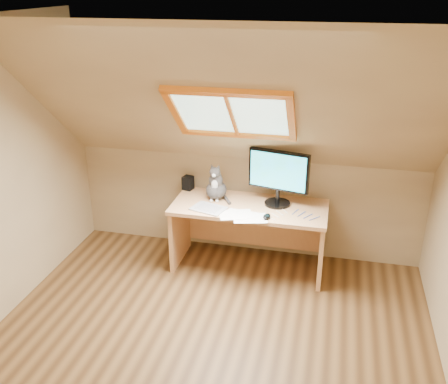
# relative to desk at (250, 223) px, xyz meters

# --- Properties ---
(ground) EXTENTS (3.50, 3.50, 0.00)m
(ground) POSITION_rel_desk_xyz_m (-0.10, -1.44, -0.45)
(ground) COLOR brown
(ground) RESTS_ON ground
(room_shell) EXTENTS (3.52, 3.52, 2.41)m
(room_shell) POSITION_rel_desk_xyz_m (-0.10, -1.54, 0.98)
(room_shell) COLOR tan
(room_shell) RESTS_ON ground
(desk) EXTENTS (1.46, 0.64, 0.67)m
(desk) POSITION_rel_desk_xyz_m (0.00, 0.00, 0.00)
(desk) COLOR tan
(desk) RESTS_ON ground
(monitor) EXTENTS (0.57, 0.24, 0.53)m
(monitor) POSITION_rel_desk_xyz_m (0.25, 0.01, 0.52)
(monitor) COLOR black
(monitor) RESTS_ON desk
(cat) EXTENTS (0.20, 0.24, 0.37)m
(cat) POSITION_rel_desk_xyz_m (-0.35, 0.02, 0.34)
(cat) COLOR #453F3D
(cat) RESTS_ON desk
(desk_speaker) EXTENTS (0.12, 0.12, 0.14)m
(desk_speaker) POSITION_rel_desk_xyz_m (-0.68, 0.19, 0.28)
(desk_speaker) COLOR black
(desk_speaker) RESTS_ON desk
(graphics_tablet) EXTENTS (0.35, 0.29, 0.01)m
(graphics_tablet) POSITION_rel_desk_xyz_m (-0.36, -0.23, 0.22)
(graphics_tablet) COLOR #B2B2B7
(graphics_tablet) RESTS_ON desk
(mouse) EXTENTS (0.08, 0.12, 0.03)m
(mouse) POSITION_rel_desk_xyz_m (0.20, -0.30, 0.23)
(mouse) COLOR black
(mouse) RESTS_ON desk
(papers) EXTENTS (0.35, 0.30, 0.01)m
(papers) POSITION_rel_desk_xyz_m (-0.02, -0.32, 0.21)
(papers) COLOR white
(papers) RESTS_ON desk
(cables) EXTENTS (0.51, 0.26, 0.01)m
(cables) POSITION_rel_desk_xyz_m (0.43, -0.18, 0.22)
(cables) COLOR silver
(cables) RESTS_ON desk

